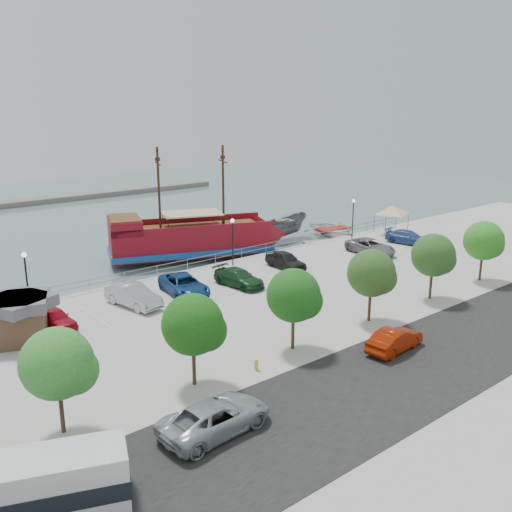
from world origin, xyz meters
TOP-DOWN VIEW (x-y plane):
  - ground at (0.00, 0.00)m, footprint 160.00×160.00m
  - street at (0.00, -16.00)m, footprint 100.00×8.00m
  - sidewalk at (0.00, -10.00)m, footprint 100.00×4.00m
  - seawall_railing at (0.00, 7.80)m, footprint 50.00×0.06m
  - far_shore at (10.00, 55.00)m, footprint 40.00×3.00m
  - pirate_ship at (1.53, 13.35)m, footprint 18.69×11.19m
  - patrol_boat at (12.86, 13.72)m, footprint 6.63×2.88m
  - speedboat at (17.65, 10.80)m, footprint 6.30×7.90m
  - dock_west at (-14.02, 9.20)m, footprint 7.51×2.27m
  - dock_mid at (7.53, 9.20)m, footprint 6.74×3.17m
  - dock_east at (15.61, 9.20)m, footprint 6.43×3.64m
  - shed at (-20.17, 1.52)m, footprint 4.54×4.54m
  - canopy_tent at (21.11, 5.40)m, footprint 5.76×5.76m
  - street_van at (-16.69, -14.26)m, footprint 5.51×2.81m
  - street_sedan at (-3.47, -13.98)m, footprint 4.26×1.80m
  - shuttle_bus at (-24.57, -14.50)m, footprint 6.72×4.43m
  - fire_hydrant at (-11.47, -10.80)m, footprint 0.23×0.23m
  - lamp_post_left at (-18.00, 6.50)m, footprint 0.36×0.36m
  - lamp_post_mid at (0.00, 6.50)m, footprint 0.36×0.36m
  - lamp_post_right at (16.00, 6.50)m, footprint 0.36×0.36m
  - tree_a at (-21.85, -10.07)m, footprint 3.30×3.20m
  - tree_b at (-14.85, -10.07)m, footprint 3.30×3.20m
  - tree_c at (-7.85, -10.07)m, footprint 3.30×3.20m
  - tree_d at (-0.85, -10.07)m, footprint 3.30×3.20m
  - tree_e at (6.15, -10.07)m, footprint 3.30×3.20m
  - tree_f at (13.15, -10.07)m, footprint 3.30×3.20m
  - parked_car_a at (-17.78, 2.33)m, footprint 2.11×4.11m
  - parked_car_b at (-11.86, 2.67)m, footprint 2.57×5.05m
  - parked_car_c at (-7.67, 2.52)m, footprint 3.34×5.77m
  - parked_car_d at (-3.17, 1.51)m, footprint 2.45×4.87m
  - parked_car_e at (3.03, 2.79)m, footprint 2.08×4.49m
  - parked_car_g at (12.65, 1.21)m, footprint 2.65×5.31m
  - parked_car_h at (18.81, 1.38)m, footprint 2.77×4.99m

SIDE VIEW (x-z plane):
  - ground at x=0.00m, z-range -1.00..-1.00m
  - dock_east at x=15.61m, z-range -1.00..-0.65m
  - dock_mid at x=7.53m, z-range -1.00..-0.63m
  - dock_west at x=-14.02m, z-range -1.00..-0.57m
  - far_shore at x=10.00m, z-range -1.00..-0.20m
  - speedboat at x=17.65m, z-range -1.00..0.46m
  - street at x=0.00m, z-range -0.01..0.03m
  - sidewalk at x=0.00m, z-range -0.01..0.04m
  - patrol_boat at x=12.86m, z-range -1.00..1.50m
  - fire_hydrant at x=-11.47m, z-range 0.03..0.71m
  - seawall_railing at x=0.00m, z-range 0.03..1.03m
  - parked_car_a at x=-17.78m, z-range 0.00..1.34m
  - parked_car_d at x=-3.17m, z-range 0.00..1.36m
  - parked_car_h at x=18.81m, z-range 0.00..1.37m
  - street_sedan at x=-3.47m, z-range 0.00..1.37m
  - parked_car_g at x=12.65m, z-range 0.00..1.44m
  - street_van at x=-16.69m, z-range 0.00..1.49m
  - parked_car_e at x=3.03m, z-range 0.00..1.49m
  - parked_car_c at x=-7.67m, z-range 0.00..1.51m
  - parked_car_b at x=-11.86m, z-range 0.00..1.59m
  - pirate_ship at x=1.53m, z-range -4.87..6.77m
  - shuttle_bus at x=-24.57m, z-range -0.03..2.20m
  - shed at x=-20.17m, z-range 0.09..2.95m
  - lamp_post_left at x=-18.00m, z-range 0.80..5.08m
  - lamp_post_mid at x=0.00m, z-range 0.80..5.08m
  - lamp_post_right at x=16.00m, z-range 0.80..5.08m
  - canopy_tent at x=21.11m, z-range 1.34..4.97m
  - tree_a at x=-21.85m, z-range 0.80..5.80m
  - tree_b at x=-14.85m, z-range 0.80..5.80m
  - tree_c at x=-7.85m, z-range 0.80..5.80m
  - tree_d at x=-0.85m, z-range 0.80..5.80m
  - tree_e at x=6.15m, z-range 0.80..5.80m
  - tree_f at x=13.15m, z-range 0.80..5.80m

